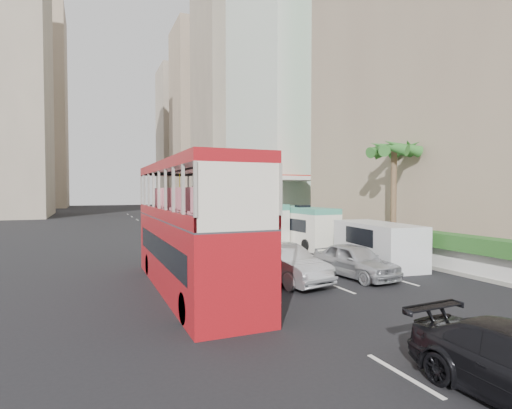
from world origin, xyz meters
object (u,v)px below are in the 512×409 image
car_silver_lane_b (355,277)px  minibus_near (250,223)px  car_silver_lane_a (283,282)px  minibus_far (303,227)px  panel_van_near (377,244)px  panel_van_far (246,222)px  van_asset (228,237)px  double_decker_bus (191,226)px  palm_tree (394,200)px  shell_station (285,202)px

car_silver_lane_b → minibus_near: 12.68m
car_silver_lane_a → minibus_far: 11.19m
car_silver_lane_a → panel_van_near: bearing=2.9°
minibus_near → panel_van_far: (2.86, 8.15, -0.57)m
minibus_near → van_asset: bearing=83.5°
double_decker_bus → van_asset: double_decker_bus is taller
car_silver_lane_a → palm_tree: size_ratio=0.76×
minibus_far → palm_tree: bearing=-56.3°
double_decker_bus → car_silver_lane_a: (3.99, -0.23, -2.53)m
van_asset → minibus_near: size_ratio=0.63×
van_asset → shell_station: 11.41m
van_asset → minibus_far: minibus_far is taller
car_silver_lane_b → van_asset: size_ratio=1.05×
van_asset → car_silver_lane_b: bearing=-87.2°
panel_van_near → shell_station: size_ratio=0.70×
car_silver_lane_a → car_silver_lane_b: car_silver_lane_a is taller
van_asset → minibus_far: bearing=-65.7°
panel_van_far → palm_tree: size_ratio=0.72×
car_silver_lane_b → van_asset: (-0.25, 17.03, 0.00)m
car_silver_lane_b → van_asset: bearing=85.0°
van_asset → panel_van_far: (3.10, 3.72, 0.92)m
car_silver_lane_b → panel_van_far: size_ratio=0.97×
car_silver_lane_b → shell_station: 25.34m
minibus_far → panel_van_near: 7.69m
shell_station → panel_van_near: bearing=-104.7°
shell_station → panel_van_far: bearing=-153.1°
car_silver_lane_b → double_decker_bus: bearing=169.0°
car_silver_lane_b → van_asset: car_silver_lane_b is taller
van_asset → minibus_far: 8.09m
shell_station → double_decker_bus: bearing=-124.8°
van_asset → shell_station: (8.86, 6.64, 2.75)m
minibus_near → panel_van_near: bearing=-84.1°
palm_tree → car_silver_lane_a: bearing=-156.7°
minibus_far → shell_station: size_ratio=0.78×
minibus_near → shell_station: 14.09m
minibus_near → minibus_far: (2.79, -2.93, -0.11)m
double_decker_bus → palm_tree: 14.39m
car_silver_lane_a → minibus_near: (3.39, 12.15, 1.49)m
double_decker_bus → car_silver_lane_a: bearing=-3.2°
minibus_far → panel_van_near: bearing=-91.1°
double_decker_bus → panel_van_far: double_decker_bus is taller
panel_van_near → palm_tree: (3.47, 2.69, 2.27)m
van_asset → palm_tree: palm_tree is taller
car_silver_lane_b → shell_station: (8.61, 23.67, 2.75)m
van_asset → panel_van_near: bearing=-76.1°
double_decker_bus → palm_tree: size_ratio=1.72×
van_asset → minibus_far: size_ratio=0.68×
minibus_near → panel_van_near: size_ratio=1.21×
double_decker_bus → car_silver_lane_a: 4.73m
double_decker_bus → minibus_near: (7.38, 11.92, -1.04)m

